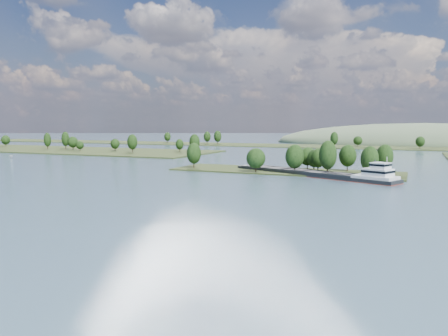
% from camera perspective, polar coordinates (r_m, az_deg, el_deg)
% --- Properties ---
extents(ground, '(1800.00, 1800.00, 0.00)m').
position_cam_1_polar(ground, '(137.47, 1.01, -2.99)').
color(ground, '#334A58').
rests_on(ground, ground).
extents(tree_island, '(100.00, 31.13, 15.10)m').
position_cam_1_polar(tree_island, '(190.35, 9.78, 0.64)').
color(tree_island, '#232E14').
rests_on(tree_island, ground).
extents(left_bank, '(300.00, 80.00, 15.72)m').
position_cam_1_polar(left_bank, '(386.85, -22.82, 2.36)').
color(left_bank, '#232E14').
rests_on(left_bank, ground).
extents(back_shoreline, '(900.00, 60.00, 14.84)m').
position_cam_1_polar(back_shoreline, '(407.90, 17.61, 2.66)').
color(back_shoreline, '#232E14').
rests_on(back_shoreline, ground).
extents(hill_west, '(320.00, 160.00, 44.00)m').
position_cam_1_polar(hill_west, '(505.79, 24.63, 2.88)').
color(hill_west, '#46583C').
rests_on(hill_west, ground).
extents(cargo_barge, '(71.95, 37.92, 10.10)m').
position_cam_1_polar(cargo_barge, '(177.69, 12.44, -0.72)').
color(cargo_barge, black).
rests_on(cargo_barge, ground).
extents(motorboat, '(5.38, 4.30, 1.98)m').
position_cam_1_polar(motorboat, '(295.59, -26.04, 1.32)').
color(motorboat, silver).
rests_on(motorboat, ground).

